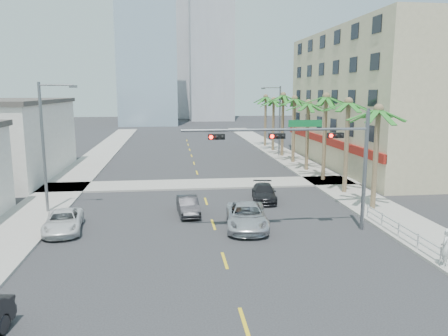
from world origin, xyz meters
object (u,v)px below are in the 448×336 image
pedestrian (446,247)px  car_lane_center (247,216)px  traffic_signal_mast (314,149)px  car_lane_left (188,206)px  car_lane_right (264,193)px  car_parked_far (63,221)px

pedestrian → car_lane_center: bearing=-82.7°
pedestrian → traffic_signal_mast: bearing=-95.1°
car_lane_left → car_lane_right: (5.98, 3.12, 0.01)m
car_parked_far → car_lane_left: (7.64, 2.80, -0.01)m
car_lane_left → car_lane_right: size_ratio=0.87×
traffic_signal_mast → car_lane_left: bearing=147.9°
car_parked_far → pedestrian: (19.44, -8.03, 0.45)m
car_parked_far → car_lane_center: car_lane_center is taller
car_lane_left → car_lane_right: 6.75m
car_lane_left → car_lane_center: car_lane_center is taller
car_lane_left → car_lane_center: 4.88m
traffic_signal_mast → car_lane_right: size_ratio=2.55×
car_lane_left → car_lane_right: bearing=23.0°
traffic_signal_mast → car_parked_far: 15.67m
traffic_signal_mast → car_lane_right: bearing=99.6°
car_lane_left → pedestrian: size_ratio=2.02×
traffic_signal_mast → car_parked_far: (-14.93, 1.78, -4.43)m
car_lane_center → traffic_signal_mast: bearing=-10.9°
car_lane_center → pedestrian: size_ratio=2.86×
traffic_signal_mast → car_lane_right: traffic_signal_mast is taller
car_lane_center → pedestrian: 11.14m
car_lane_center → car_lane_right: bearing=75.4°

